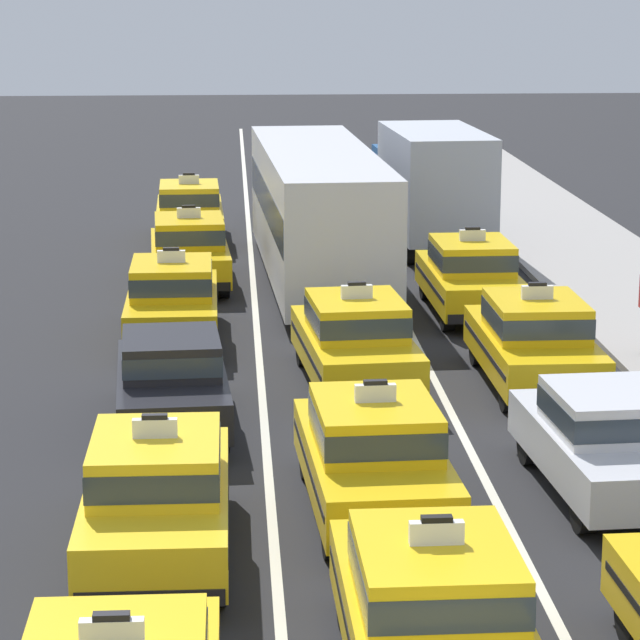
# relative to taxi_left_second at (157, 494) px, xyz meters

# --- Properties ---
(lane_stripe_left_center) EXTENTS (0.14, 80.00, 0.01)m
(lane_stripe_left_center) POSITION_rel_taxi_left_second_xyz_m (1.49, 12.91, -0.87)
(lane_stripe_left_center) COLOR silver
(lane_stripe_left_center) RESTS_ON ground
(lane_stripe_center_right) EXTENTS (0.14, 80.00, 0.01)m
(lane_stripe_center_right) POSITION_rel_taxi_left_second_xyz_m (4.69, 12.91, -0.87)
(lane_stripe_center_right) COLOR silver
(lane_stripe_center_right) RESTS_ON ground
(taxi_left_second) EXTENTS (1.84, 4.57, 1.96)m
(taxi_left_second) POSITION_rel_taxi_left_second_xyz_m (0.00, 0.00, 0.00)
(taxi_left_second) COLOR black
(taxi_left_second) RESTS_ON ground
(sedan_left_third) EXTENTS (2.03, 4.40, 1.58)m
(sedan_left_third) POSITION_rel_taxi_left_second_xyz_m (-0.02, 5.56, -0.03)
(sedan_left_third) COLOR black
(sedan_left_third) RESTS_ON ground
(taxi_left_fourth) EXTENTS (1.87, 4.58, 1.96)m
(taxi_left_fourth) POSITION_rel_taxi_left_second_xyz_m (-0.23, 11.40, 0.00)
(taxi_left_fourth) COLOR black
(taxi_left_fourth) RESTS_ON ground
(taxi_left_fifth) EXTENTS (2.04, 4.65, 1.96)m
(taxi_left_fifth) POSITION_rel_taxi_left_second_xyz_m (-0.02, 16.87, 0.00)
(taxi_left_fifth) COLOR black
(taxi_left_fifth) RESTS_ON ground
(taxi_left_sixth) EXTENTS (1.94, 4.61, 1.96)m
(taxi_left_sixth) POSITION_rel_taxi_left_second_xyz_m (-0.17, 22.62, 0.00)
(taxi_left_sixth) COLOR black
(taxi_left_sixth) RESTS_ON ground
(taxi_center_nearest) EXTENTS (1.87, 4.58, 1.96)m
(taxi_center_nearest) POSITION_rel_taxi_left_second_xyz_m (3.03, -3.70, 0.00)
(taxi_center_nearest) COLOR black
(taxi_center_nearest) RESTS_ON ground
(taxi_center_second) EXTENTS (2.01, 4.63, 1.96)m
(taxi_center_second) POSITION_rel_taxi_left_second_xyz_m (2.90, 1.40, 0.00)
(taxi_center_second) COLOR black
(taxi_center_second) RESTS_ON ground
(taxi_center_third) EXTENTS (2.14, 4.68, 1.96)m
(taxi_center_third) POSITION_rel_taxi_left_second_xyz_m (3.19, 7.85, 0.00)
(taxi_center_third) COLOR black
(taxi_center_third) RESTS_ON ground
(bus_center_fourth) EXTENTS (2.98, 11.30, 3.22)m
(bus_center_fourth) POSITION_rel_taxi_left_second_xyz_m (3.06, 17.02, 0.94)
(bus_center_fourth) COLOR black
(bus_center_fourth) RESTS_ON ground
(sedan_center_fifth) EXTENTS (2.02, 4.40, 1.58)m
(sedan_center_fifth) POSITION_rel_taxi_left_second_xyz_m (2.99, 25.73, -0.03)
(sedan_center_fifth) COLOR black
(sedan_center_fifth) RESTS_ON ground
(sedan_right_second) EXTENTS (2.02, 4.40, 1.58)m
(sedan_right_second) POSITION_rel_taxi_left_second_xyz_m (6.29, 1.97, -0.03)
(sedan_right_second) COLOR black
(sedan_right_second) RESTS_ON ground
(taxi_right_third) EXTENTS (1.85, 4.57, 1.96)m
(taxi_right_third) POSITION_rel_taxi_left_second_xyz_m (6.40, 7.61, 0.00)
(taxi_right_third) COLOR black
(taxi_right_third) RESTS_ON ground
(taxi_right_fourth) EXTENTS (1.88, 4.59, 1.96)m
(taxi_right_fourth) POSITION_rel_taxi_left_second_xyz_m (6.19, 13.44, 0.00)
(taxi_right_fourth) COLOR black
(taxi_right_fourth) RESTS_ON ground
(box_truck_right_fifth) EXTENTS (2.59, 7.07, 3.27)m
(box_truck_right_fifth) POSITION_rel_taxi_left_second_xyz_m (6.37, 21.56, 0.90)
(box_truck_right_fifth) COLOR black
(box_truck_right_fifth) RESTS_ON ground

